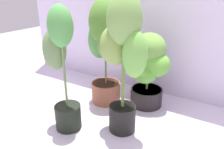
% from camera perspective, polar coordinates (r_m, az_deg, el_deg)
% --- Properties ---
extents(ground_plane, '(8.00, 8.00, 0.00)m').
position_cam_1_polar(ground_plane, '(1.60, -0.30, -15.97)').
color(ground_plane, silver).
rests_on(ground_plane, ground).
extents(potted_plant_back_center, '(0.40, 0.38, 0.64)m').
position_cam_1_polar(potted_plant_back_center, '(1.85, 9.54, 1.79)').
color(potted_plant_back_center, black).
rests_on(potted_plant_back_center, ground).
extents(potted_plant_back_left, '(0.37, 0.32, 0.91)m').
position_cam_1_polar(potted_plant_back_left, '(1.85, -1.87, 7.88)').
color(potted_plant_back_left, '#99573D').
rests_on(potted_plant_back_left, ground).
extents(potted_plant_center, '(0.39, 0.31, 0.97)m').
position_cam_1_polar(potted_plant_center, '(1.41, 2.92, 5.81)').
color(potted_plant_center, black).
rests_on(potted_plant_center, ground).
extents(potted_plant_front_left, '(0.30, 0.22, 0.89)m').
position_cam_1_polar(potted_plant_front_left, '(1.53, -13.14, 2.23)').
color(potted_plant_front_left, black).
rests_on(potted_plant_front_left, ground).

